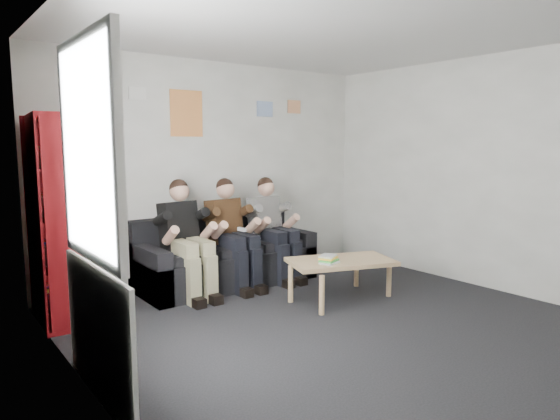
# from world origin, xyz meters

# --- Properties ---
(room_shell) EXTENTS (5.00, 5.00, 5.00)m
(room_shell) POSITION_xyz_m (0.00, 0.00, 1.35)
(room_shell) COLOR black
(room_shell) RESTS_ON ground
(sofa) EXTENTS (2.13, 0.87, 0.82)m
(sofa) POSITION_xyz_m (-0.13, 2.10, 0.30)
(sofa) COLOR black
(sofa) RESTS_ON ground
(bookshelf) EXTENTS (0.29, 0.88, 1.96)m
(bookshelf) POSITION_xyz_m (-2.08, 1.95, 0.98)
(bookshelf) COLOR maroon
(bookshelf) RESTS_ON ground
(coffee_table) EXTENTS (1.11, 0.61, 0.44)m
(coffee_table) POSITION_xyz_m (0.55, 0.79, 0.39)
(coffee_table) COLOR tan
(coffee_table) RESTS_ON ground
(game_cases) EXTENTS (0.26, 0.24, 0.06)m
(game_cases) POSITION_xyz_m (0.36, 0.78, 0.48)
(game_cases) COLOR silver
(game_cases) RESTS_ON coffee_table
(person_left) EXTENTS (0.40, 0.85, 1.30)m
(person_left) POSITION_xyz_m (-0.72, 1.90, 0.65)
(person_left) COLOR black
(person_left) RESTS_ON sofa
(person_middle) EXTENTS (0.39, 0.84, 1.29)m
(person_middle) POSITION_xyz_m (-0.13, 1.90, 0.64)
(person_middle) COLOR #54341C
(person_middle) RESTS_ON sofa
(person_right) EXTENTS (0.38, 0.82, 1.27)m
(person_right) POSITION_xyz_m (0.47, 1.90, 0.64)
(person_right) COLOR silver
(person_right) RESTS_ON sofa
(radiator) EXTENTS (0.10, 0.64, 0.60)m
(radiator) POSITION_xyz_m (-2.15, 0.20, 0.35)
(radiator) COLOR white
(radiator) RESTS_ON ground
(window) EXTENTS (0.05, 1.30, 2.36)m
(window) POSITION_xyz_m (-2.22, 0.20, 1.03)
(window) COLOR white
(window) RESTS_ON room_shell
(poster_large) EXTENTS (0.42, 0.01, 0.55)m
(poster_large) POSITION_xyz_m (-0.40, 2.49, 2.05)
(poster_large) COLOR #DFBE4E
(poster_large) RESTS_ON room_shell
(poster_blue) EXTENTS (0.25, 0.01, 0.20)m
(poster_blue) POSITION_xyz_m (0.75, 2.49, 2.15)
(poster_blue) COLOR #3F78D6
(poster_blue) RESTS_ON room_shell
(poster_pink) EXTENTS (0.22, 0.01, 0.18)m
(poster_pink) POSITION_xyz_m (1.25, 2.49, 2.20)
(poster_pink) COLOR #DD4587
(poster_pink) RESTS_ON room_shell
(poster_sign) EXTENTS (0.20, 0.01, 0.14)m
(poster_sign) POSITION_xyz_m (-1.00, 2.49, 2.25)
(poster_sign) COLOR white
(poster_sign) RESTS_ON room_shell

